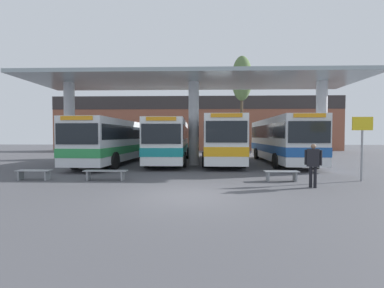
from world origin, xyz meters
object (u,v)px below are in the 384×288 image
transit_bus_center_bay (170,140)px  pedestrian_waiting (313,161)px  waiting_bench_far_platform (34,173)px  waiting_bench_mid_platform (106,173)px  info_sign_platform (362,135)px  transit_bus_left_bay (114,140)px  waiting_bench_near_pillar (281,174)px  transit_bus_far_right_bay (281,139)px  transit_bus_right_bay (221,138)px  poplar_tree_behind_left (242,80)px  parked_car_street (285,144)px

transit_bus_center_bay → pedestrian_waiting: size_ratio=6.32×
waiting_bench_far_platform → pedestrian_waiting: size_ratio=0.91×
waiting_bench_mid_platform → pedestrian_waiting: bearing=-9.2°
waiting_bench_far_platform → info_sign_platform: bearing=0.6°
transit_bus_left_bay → waiting_bench_near_pillar: (9.88, -6.92, -1.42)m
waiting_bench_far_platform → pedestrian_waiting: (12.11, -1.42, 0.71)m
transit_bus_left_bay → transit_bus_far_right_bay: bearing=-173.1°
transit_bus_right_bay → waiting_bench_near_pillar: size_ratio=7.89×
transit_bus_right_bay → poplar_tree_behind_left: 9.34m
waiting_bench_near_pillar → poplar_tree_behind_left: bearing=87.4°
info_sign_platform → parked_car_street: 20.76m
transit_bus_center_bay → transit_bus_far_right_bay: bearing=176.5°
transit_bus_right_bay → info_sign_platform: (5.64, -8.51, 0.22)m
transit_bus_left_bay → transit_bus_right_bay: transit_bus_right_bay is taller
waiting_bench_mid_platform → transit_bus_far_right_bay: bearing=36.9°
transit_bus_right_bay → pedestrian_waiting: transit_bus_right_bay is taller
waiting_bench_far_platform → poplar_tree_behind_left: (12.04, 15.27, 7.52)m
transit_bus_right_bay → waiting_bench_mid_platform: 10.63m
transit_bus_right_bay → waiting_bench_far_platform: bearing=44.5°
waiting_bench_mid_platform → pedestrian_waiting: size_ratio=1.14×
transit_bus_left_bay → waiting_bench_mid_platform: (1.89, -6.92, -1.40)m
transit_bus_center_bay → parked_car_street: 17.92m
waiting_bench_mid_platform → parked_car_street: parked_car_street is taller
transit_bus_left_bay → parked_car_street: (16.80, 13.69, -0.76)m
waiting_bench_mid_platform → waiting_bench_far_platform: same height
transit_bus_left_bay → transit_bus_center_bay: (3.94, 1.25, 0.00)m
waiting_bench_near_pillar → pedestrian_waiting: 1.77m
parked_car_street → waiting_bench_far_platform: bearing=-134.8°
info_sign_platform → poplar_tree_behind_left: poplar_tree_behind_left is taller
transit_bus_center_bay → transit_bus_far_right_bay: size_ratio=1.01×
transit_bus_far_right_bay → waiting_bench_far_platform: bearing=31.1°
transit_bus_center_bay → waiting_bench_mid_platform: bearing=74.8°
transit_bus_left_bay → pedestrian_waiting: transit_bus_left_bay is taller
transit_bus_left_bay → parked_car_street: 21.69m
transit_bus_far_right_bay → info_sign_platform: (1.22, -7.66, 0.24)m
transit_bus_left_bay → pedestrian_waiting: (10.66, -8.34, -0.70)m
poplar_tree_behind_left → pedestrian_waiting: bearing=-89.7°
transit_bus_far_right_bay → parked_car_street: bearing=-107.9°
waiting_bench_near_pillar → parked_car_street: (6.92, 20.62, 0.66)m
transit_bus_far_right_bay → info_sign_platform: 7.76m
transit_bus_left_bay → info_sign_platform: transit_bus_left_bay is taller
pedestrian_waiting → waiting_bench_far_platform: bearing=-159.3°
transit_bus_center_bay → waiting_bench_far_platform: transit_bus_center_bay is taller
poplar_tree_behind_left → parked_car_street: size_ratio=2.32×
transit_bus_left_bay → transit_bus_far_right_bay: (12.29, 0.89, 0.07)m
transit_bus_left_bay → transit_bus_right_bay: bearing=-164.8°
waiting_bench_far_platform → info_sign_platform: 15.06m
transit_bus_left_bay → waiting_bench_mid_platform: transit_bus_left_bay is taller
transit_bus_center_bay → transit_bus_right_bay: bearing=-174.0°
waiting_bench_mid_platform → poplar_tree_behind_left: poplar_tree_behind_left is taller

